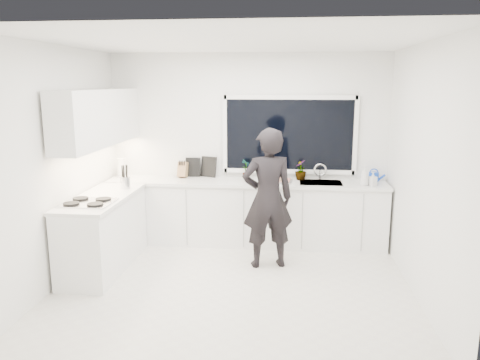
# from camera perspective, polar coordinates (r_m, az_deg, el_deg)

# --- Properties ---
(floor) EXTENTS (4.00, 3.50, 0.02)m
(floor) POSITION_cam_1_polar(r_m,az_deg,el_deg) (5.53, -0.76, -12.71)
(floor) COLOR beige
(floor) RESTS_ON ground
(wall_back) EXTENTS (4.00, 0.02, 2.70)m
(wall_back) POSITION_cam_1_polar(r_m,az_deg,el_deg) (6.84, 0.95, 3.96)
(wall_back) COLOR white
(wall_back) RESTS_ON ground
(wall_left) EXTENTS (0.02, 3.50, 2.70)m
(wall_left) POSITION_cam_1_polar(r_m,az_deg,el_deg) (5.71, -21.27, 1.59)
(wall_left) COLOR white
(wall_left) RESTS_ON ground
(wall_right) EXTENTS (0.02, 3.50, 2.70)m
(wall_right) POSITION_cam_1_polar(r_m,az_deg,el_deg) (5.27, 21.45, 0.78)
(wall_right) COLOR white
(wall_right) RESTS_ON ground
(ceiling) EXTENTS (4.00, 3.50, 0.02)m
(ceiling) POSITION_cam_1_polar(r_m,az_deg,el_deg) (5.05, -0.85, 16.66)
(ceiling) COLOR white
(ceiling) RESTS_ON wall_back
(window) EXTENTS (1.80, 0.02, 1.00)m
(window) POSITION_cam_1_polar(r_m,az_deg,el_deg) (6.76, 6.03, 5.50)
(window) COLOR black
(window) RESTS_ON wall_back
(base_cabinets_back) EXTENTS (3.92, 0.58, 0.88)m
(base_cabinets_back) POSITION_cam_1_polar(r_m,az_deg,el_deg) (6.73, 0.69, -4.10)
(base_cabinets_back) COLOR white
(base_cabinets_back) RESTS_ON floor
(base_cabinets_left) EXTENTS (0.58, 1.60, 0.88)m
(base_cabinets_left) POSITION_cam_1_polar(r_m,az_deg,el_deg) (6.09, -16.27, -6.31)
(base_cabinets_left) COLOR white
(base_cabinets_left) RESTS_ON floor
(countertop_back) EXTENTS (3.94, 0.62, 0.04)m
(countertop_back) POSITION_cam_1_polar(r_m,az_deg,el_deg) (6.61, 0.69, -0.29)
(countertop_back) COLOR silver
(countertop_back) RESTS_ON base_cabinets_back
(countertop_left) EXTENTS (0.62, 1.60, 0.04)m
(countertop_left) POSITION_cam_1_polar(r_m,az_deg,el_deg) (5.97, -16.52, -2.10)
(countertop_left) COLOR silver
(countertop_left) RESTS_ON base_cabinets_left
(upper_cabinets) EXTENTS (0.34, 2.10, 0.70)m
(upper_cabinets) POSITION_cam_1_polar(r_m,az_deg,el_deg) (6.19, -16.84, 7.29)
(upper_cabinets) COLOR white
(upper_cabinets) RESTS_ON wall_left
(sink) EXTENTS (0.58, 0.42, 0.14)m
(sink) POSITION_cam_1_polar(r_m,az_deg,el_deg) (6.61, 9.80, -0.72)
(sink) COLOR silver
(sink) RESTS_ON countertop_back
(faucet) EXTENTS (0.03, 0.03, 0.22)m
(faucet) POSITION_cam_1_polar(r_m,az_deg,el_deg) (6.77, 9.74, 0.97)
(faucet) COLOR silver
(faucet) RESTS_ON countertop_back
(stovetop) EXTENTS (0.56, 0.48, 0.03)m
(stovetop) POSITION_cam_1_polar(r_m,az_deg,el_deg) (5.65, -18.07, -2.58)
(stovetop) COLOR black
(stovetop) RESTS_ON countertop_left
(person) EXTENTS (0.73, 0.57, 1.75)m
(person) POSITION_cam_1_polar(r_m,az_deg,el_deg) (5.79, 3.40, -2.26)
(person) COLOR black
(person) RESTS_ON floor
(pizza_tray) EXTENTS (0.46, 0.36, 0.03)m
(pizza_tray) POSITION_cam_1_polar(r_m,az_deg,el_deg) (6.55, 4.43, -0.11)
(pizza_tray) COLOR #B0AFB4
(pizza_tray) RESTS_ON countertop_back
(pizza) EXTENTS (0.42, 0.32, 0.01)m
(pizza) POSITION_cam_1_polar(r_m,az_deg,el_deg) (6.55, 4.43, 0.04)
(pizza) COLOR red
(pizza) RESTS_ON pizza_tray
(watering_can) EXTENTS (0.18, 0.18, 0.13)m
(watering_can) POSITION_cam_1_polar(r_m,az_deg,el_deg) (6.83, 15.99, 0.39)
(watering_can) COLOR #1441BC
(watering_can) RESTS_ON countertop_back
(paper_towel_roll) EXTENTS (0.13, 0.13, 0.26)m
(paper_towel_roll) POSITION_cam_1_polar(r_m,az_deg,el_deg) (7.09, -14.27, 1.42)
(paper_towel_roll) COLOR silver
(paper_towel_roll) RESTS_ON countertop_back
(knife_block) EXTENTS (0.14, 0.12, 0.22)m
(knife_block) POSITION_cam_1_polar(r_m,az_deg,el_deg) (6.87, -7.00, 1.21)
(knife_block) COLOR #9D6949
(knife_block) RESTS_ON countertop_back
(utensil_crock) EXTENTS (0.17, 0.17, 0.16)m
(utensil_crock) POSITION_cam_1_polar(r_m,az_deg,el_deg) (6.30, -13.83, -0.29)
(utensil_crock) COLOR silver
(utensil_crock) RESTS_ON countertop_left
(picture_frame_large) EXTENTS (0.22, 0.02, 0.28)m
(picture_frame_large) POSITION_cam_1_polar(r_m,az_deg,el_deg) (6.94, -5.76, 1.58)
(picture_frame_large) COLOR black
(picture_frame_large) RESTS_ON countertop_back
(picture_frame_small) EXTENTS (0.24, 0.11, 0.30)m
(picture_frame_small) POSITION_cam_1_polar(r_m,az_deg,el_deg) (6.89, -3.85, 1.63)
(picture_frame_small) COLOR black
(picture_frame_small) RESTS_ON countertop_back
(herb_plants) EXTENTS (0.95, 0.19, 0.31)m
(herb_plants) POSITION_cam_1_polar(r_m,az_deg,el_deg) (6.72, 4.24, 1.33)
(herb_plants) COLOR #26662D
(herb_plants) RESTS_ON countertop_back
(soap_bottles) EXTENTS (0.23, 0.12, 0.27)m
(soap_bottles) POSITION_cam_1_polar(r_m,az_deg,el_deg) (6.50, 15.24, 0.37)
(soap_bottles) COLOR #D8BF66
(soap_bottles) RESTS_ON countertop_back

